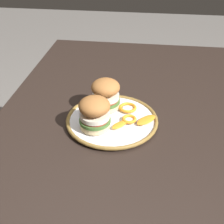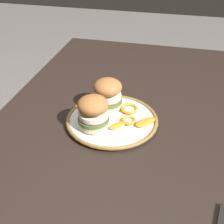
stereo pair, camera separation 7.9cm
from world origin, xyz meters
TOP-DOWN VIEW (x-y plane):
  - dining_table at (0.00, 0.00)m, footprint 1.46×0.88m
  - dinner_plate at (0.03, 0.06)m, footprint 0.29×0.29m
  - sandwich_half_left at (-0.02, 0.10)m, footprint 0.10×0.10m
  - sandwich_half_right at (0.09, 0.08)m, footprint 0.10×0.10m
  - orange_peel_curled at (0.09, 0.01)m, footprint 0.07×0.07m
  - orange_peel_strip_long at (-0.01, 0.03)m, footprint 0.06×0.06m
  - orange_peel_strip_short at (0.03, -0.05)m, footprint 0.08×0.07m
  - orange_peel_small_curl at (0.03, -0.00)m, footprint 0.05×0.05m

SIDE VIEW (x-z plane):
  - dining_table at x=0.00m, z-range 0.28..1.02m
  - dinner_plate at x=0.03m, z-range 0.74..0.76m
  - orange_peel_strip_long at x=-0.01m, z-range 0.76..0.76m
  - orange_peel_strip_short at x=0.03m, z-range 0.76..0.76m
  - orange_peel_small_curl at x=0.03m, z-range 0.76..0.77m
  - orange_peel_curled at x=0.09m, z-range 0.76..0.77m
  - sandwich_half_left at x=-0.02m, z-range 0.76..0.86m
  - sandwich_half_right at x=0.09m, z-range 0.76..0.86m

